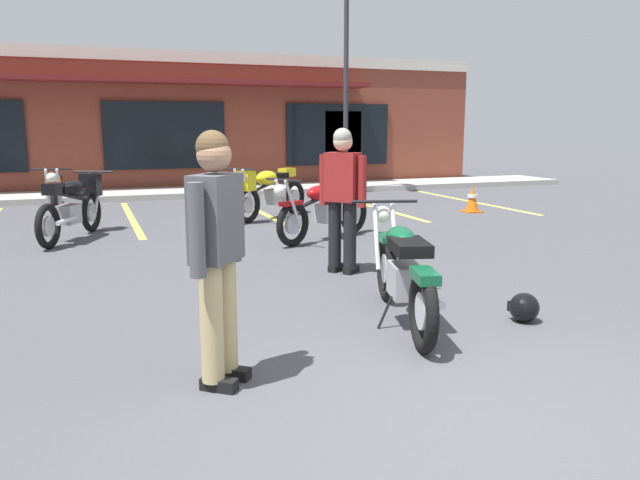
# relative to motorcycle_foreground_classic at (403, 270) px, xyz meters

# --- Properties ---
(ground_plane) EXTENTS (80.00, 80.00, 0.00)m
(ground_plane) POSITION_rel_motorcycle_foreground_classic_xyz_m (-0.54, 2.14, -0.46)
(ground_plane) COLOR #47474C
(sidewalk_kerb) EXTENTS (22.00, 1.80, 0.14)m
(sidewalk_kerb) POSITION_rel_motorcycle_foreground_classic_xyz_m (-0.54, 10.93, -0.39)
(sidewalk_kerb) COLOR #A8A59E
(sidewalk_kerb) RESTS_ON ground_plane
(brick_storefront_building) EXTENTS (17.93, 7.25, 3.58)m
(brick_storefront_building) POSITION_rel_motorcycle_foreground_classic_xyz_m (-0.53, 15.10, 1.33)
(brick_storefront_building) COLOR brown
(brick_storefront_building) RESTS_ON ground_plane
(painted_stall_lines) EXTENTS (12.47, 4.80, 0.01)m
(painted_stall_lines) POSITION_rel_motorcycle_foreground_classic_xyz_m (-0.54, 7.33, -0.46)
(painted_stall_lines) COLOR #DBCC4C
(painted_stall_lines) RESTS_ON ground_plane
(motorcycle_foreground_classic) EXTENTS (0.89, 2.06, 0.98)m
(motorcycle_foreground_classic) POSITION_rel_motorcycle_foreground_classic_xyz_m (0.00, 0.00, 0.00)
(motorcycle_foreground_classic) COLOR black
(motorcycle_foreground_classic) RESTS_ON ground_plane
(motorcycle_red_sportbike) EXTENTS (1.14, 1.98, 0.98)m
(motorcycle_red_sportbike) POSITION_rel_motorcycle_foreground_classic_xyz_m (-2.72, 5.44, 0.07)
(motorcycle_red_sportbike) COLOR black
(motorcycle_red_sportbike) RESTS_ON ground_plane
(motorcycle_black_cruiser) EXTENTS (0.66, 2.11, 0.98)m
(motorcycle_black_cruiser) POSITION_rel_motorcycle_foreground_classic_xyz_m (-3.08, 7.97, 0.00)
(motorcycle_black_cruiser) COLOR black
(motorcycle_black_cruiser) RESTS_ON ground_plane
(motorcycle_green_cafe_racer) EXTENTS (1.90, 1.30, 0.98)m
(motorcycle_green_cafe_racer) POSITION_rel_motorcycle_foreground_classic_xyz_m (0.80, 4.01, 0.00)
(motorcycle_green_cafe_racer) COLOR black
(motorcycle_green_cafe_racer) RESTS_ON ground_plane
(motorcycle_orange_scrambler) EXTENTS (1.79, 1.49, 0.98)m
(motorcycle_orange_scrambler) POSITION_rel_motorcycle_foreground_classic_xyz_m (0.61, 6.38, 0.07)
(motorcycle_orange_scrambler) COLOR black
(motorcycle_orange_scrambler) RESTS_ON ground_plane
(person_in_shorts_foreground) EXTENTS (0.45, 0.53, 1.68)m
(person_in_shorts_foreground) POSITION_rel_motorcycle_foreground_classic_xyz_m (-1.77, -0.78, 0.49)
(person_in_shorts_foreground) COLOR black
(person_in_shorts_foreground) RESTS_ON ground_plane
(person_by_back_row) EXTENTS (0.46, 0.53, 1.68)m
(person_by_back_row) POSITION_rel_motorcycle_foreground_classic_xyz_m (0.23, 1.91, 0.49)
(person_by_back_row) COLOR black
(person_by_back_row) RESTS_ON ground_plane
(helmet_on_pavement) EXTENTS (0.26, 0.26, 0.26)m
(helmet_on_pavement) POSITION_rel_motorcycle_foreground_classic_xyz_m (1.00, -0.38, -0.33)
(helmet_on_pavement) COLOR black
(helmet_on_pavement) RESTS_ON ground_plane
(traffic_cone) EXTENTS (0.34, 0.34, 0.53)m
(traffic_cone) POSITION_rel_motorcycle_foreground_classic_xyz_m (4.66, 5.84, -0.20)
(traffic_cone) COLOR orange
(traffic_cone) RESTS_ON ground_plane
(parking_lot_lamp_post) EXTENTS (0.24, 0.76, 5.18)m
(parking_lot_lamp_post) POSITION_rel_motorcycle_foreground_classic_xyz_m (3.60, 9.72, 2.87)
(parking_lot_lamp_post) COLOR #2D2D33
(parking_lot_lamp_post) RESTS_ON ground_plane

